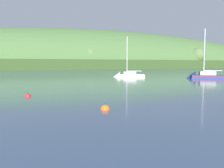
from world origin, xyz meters
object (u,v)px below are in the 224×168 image
mooring_buoy_foreground (28,96)px  mooring_buoy_midchannel (105,109)px  sailboat_near_mooring (203,77)px  sailboat_midwater_white (126,76)px

mooring_buoy_foreground → mooring_buoy_midchannel: size_ratio=0.91×
sailboat_near_mooring → sailboat_midwater_white: sailboat_near_mooring is taller
sailboat_near_mooring → mooring_buoy_foreground: (-38.28, -19.48, -0.31)m
sailboat_midwater_white → mooring_buoy_midchannel: 43.97m
sailboat_near_mooring → mooring_buoy_foreground: bearing=54.5°
mooring_buoy_foreground → sailboat_near_mooring: bearing=27.0°
mooring_buoy_foreground → mooring_buoy_midchannel: 11.09m
sailboat_near_mooring → mooring_buoy_foreground: size_ratio=17.53×
sailboat_midwater_white → mooring_buoy_foreground: size_ratio=16.05×
sailboat_midwater_white → mooring_buoy_midchannel: sailboat_midwater_white is taller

